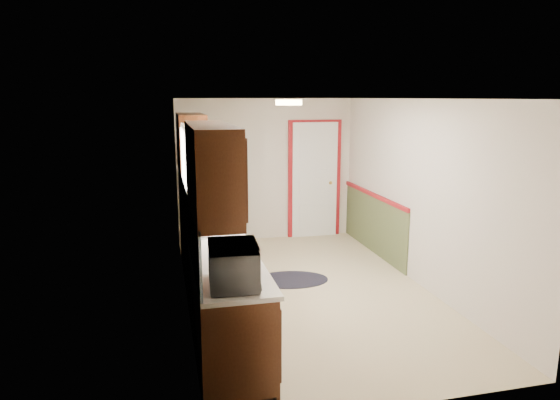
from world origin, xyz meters
TOP-DOWN VIEW (x-y plane):
  - room_shell at (0.00, 0.00)m, footprint 3.20×5.20m
  - kitchen_run at (-1.24, -0.29)m, footprint 0.63×4.00m
  - back_wall_trim at (0.99, 2.21)m, footprint 1.12×2.30m
  - ceiling_fixture at (-0.30, -0.20)m, footprint 0.30×0.30m
  - microwave at (-1.20, -1.95)m, footprint 0.36×0.60m
  - refrigerator at (-1.02, 1.75)m, footprint 0.74×0.74m
  - rug at (-0.11, 0.42)m, footprint 1.10×0.79m
  - cooktop at (-1.19, 0.93)m, footprint 0.47×0.57m

SIDE VIEW (x-z plane):
  - rug at x=-0.11m, z-range 0.00..0.01m
  - kitchen_run at x=-1.24m, z-range -0.29..1.91m
  - refrigerator at x=-1.02m, z-range 0.00..1.77m
  - back_wall_trim at x=0.99m, z-range -0.15..1.93m
  - cooktop at x=-1.19m, z-range 0.94..0.96m
  - microwave at x=-1.20m, z-range 0.94..1.33m
  - room_shell at x=0.00m, z-range -0.06..2.46m
  - ceiling_fixture at x=-0.30m, z-range 2.33..2.39m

